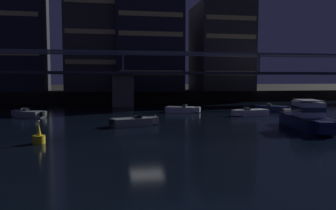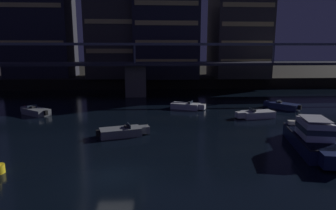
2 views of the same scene
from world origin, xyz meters
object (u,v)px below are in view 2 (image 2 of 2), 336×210
object	(u,v)px
tower_east_tall	(238,34)
speedboat_near_center	(256,114)
speedboat_mid_right	(283,106)
river_bridge	(136,70)
cabin_cruiser_near_left	(312,138)
speedboat_far_left	(35,111)
speedboat_near_right	(123,132)
tower_central	(165,34)
speedboat_mid_left	(187,106)
tower_west_tall	(113,9)

from	to	relation	value
tower_east_tall	speedboat_near_center	distance (m)	33.41
speedboat_mid_right	river_bridge	bearing A→B (deg)	148.24
cabin_cruiser_near_left	speedboat_near_center	size ratio (longest dim) A/B	1.79
speedboat_mid_right	speedboat_far_left	bearing A→B (deg)	-177.27
river_bridge	tower_east_tall	world-z (taller)	tower_east_tall
speedboat_near_right	river_bridge	bearing A→B (deg)	89.55
tower_central	speedboat_mid_right	bearing A→B (deg)	-58.19
speedboat_mid_left	speedboat_far_left	bearing A→B (deg)	-173.49
speedboat_mid_right	tower_west_tall	bearing A→B (deg)	135.18
cabin_cruiser_near_left	speedboat_mid_right	xyz separation A→B (m)	(5.31, 16.75, -0.64)
tower_east_tall	speedboat_mid_right	world-z (taller)	tower_east_tall
river_bridge	speedboat_near_right	xyz separation A→B (m)	(-0.20, -25.02, -4.17)
speedboat_mid_left	speedboat_mid_right	size ratio (longest dim) A/B	1.12
tower_central	speedboat_far_left	size ratio (longest dim) A/B	4.13
tower_east_tall	cabin_cruiser_near_left	world-z (taller)	tower_east_tall
speedboat_near_right	tower_east_tall	bearing A→B (deg)	59.06
tower_west_tall	tower_central	world-z (taller)	tower_west_tall
river_bridge	speedboat_mid_left	size ratio (longest dim) A/B	20.33
speedboat_near_center	speedboat_near_right	bearing A→B (deg)	-157.04
tower_west_tall	speedboat_mid_left	distance (m)	33.11
tower_central	speedboat_mid_left	bearing A→B (deg)	-85.79
river_bridge	cabin_cruiser_near_left	world-z (taller)	river_bridge
tower_east_tall	speedboat_near_right	xyz separation A→B (m)	(-22.46, -37.47, -11.18)
speedboat_near_center	speedboat_mid_left	world-z (taller)	same
river_bridge	tower_west_tall	world-z (taller)	tower_west_tall
speedboat_near_center	speedboat_mid_left	distance (m)	9.81
river_bridge	speedboat_mid_right	xyz separation A→B (m)	(21.34, -13.21, -4.17)
speedboat_mid_left	speedboat_mid_right	bearing A→B (deg)	-2.89
tower_central	speedboat_near_right	xyz separation A→B (m)	(-6.12, -36.66, -11.25)
tower_east_tall	speedboat_far_left	world-z (taller)	tower_east_tall
tower_east_tall	speedboat_far_left	distance (m)	45.51
river_bridge	speedboat_mid_left	world-z (taller)	river_bridge
tower_west_tall	speedboat_near_right	xyz separation A→B (m)	(5.02, -38.21, -16.37)
tower_west_tall	speedboat_mid_right	world-z (taller)	tower_west_tall
tower_east_tall	speedboat_near_right	distance (m)	45.10
river_bridge	speedboat_near_right	bearing A→B (deg)	-90.45
speedboat_near_center	speedboat_far_left	distance (m)	28.24
tower_east_tall	speedboat_near_center	size ratio (longest dim) A/B	3.65
tower_west_tall	cabin_cruiser_near_left	bearing A→B (deg)	-63.78
cabin_cruiser_near_left	speedboat_mid_right	bearing A→B (deg)	72.41
tower_central	speedboat_near_right	size ratio (longest dim) A/B	3.71
tower_west_tall	speedboat_mid_left	size ratio (longest dim) A/B	5.88
tower_east_tall	speedboat_mid_left	size ratio (longest dim) A/B	3.81
river_bridge	tower_west_tall	xyz separation A→B (m)	(-5.22, 13.19, 12.21)
tower_west_tall	tower_central	size ratio (longest dim) A/B	1.53
tower_central	cabin_cruiser_near_left	xyz separation A→B (m)	(10.10, -41.60, -10.62)
tower_east_tall	speedboat_near_right	bearing A→B (deg)	-120.94
speedboat_mid_left	speedboat_far_left	size ratio (longest dim) A/B	1.08
tower_east_tall	speedboat_mid_right	distance (m)	28.01
speedboat_mid_right	speedboat_mid_left	bearing A→B (deg)	177.11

